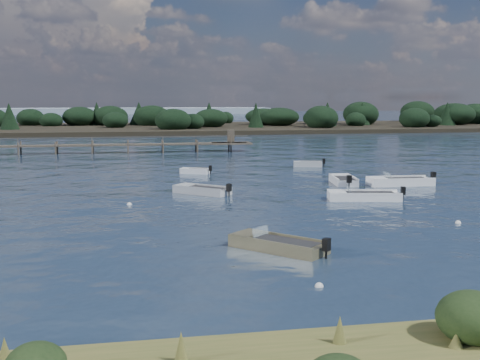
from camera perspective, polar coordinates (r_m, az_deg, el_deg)
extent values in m
plane|color=#182538|center=(88.17, -4.74, 3.39)|extent=(400.00, 400.00, 0.00)
cube|color=black|center=(18.88, 18.58, -13.73)|extent=(160.00, 0.60, 0.30)
cube|color=#A6AAAD|center=(42.91, -3.62, -1.17)|extent=(4.11, 3.88, 0.68)
cube|color=#A6AAAD|center=(43.75, -5.30, -0.49)|extent=(1.67, 1.70, 0.14)
cube|color=black|center=(42.68, -3.26, -0.78)|extent=(2.92, 2.78, 0.12)
cube|color=#A6AAAD|center=(42.27, -4.17, -0.77)|extent=(3.15, 2.80, 0.14)
cube|color=#A6AAAD|center=(43.44, -3.08, -0.52)|extent=(3.15, 2.80, 0.14)
cube|color=black|center=(41.60, -1.05, -0.72)|extent=(0.42, 0.43, 0.54)
cylinder|color=black|center=(41.68, -1.05, -1.36)|extent=(0.14, 0.14, 0.54)
cube|color=#A6AAAD|center=(59.89, 6.43, 1.36)|extent=(2.95, 1.74, 0.65)
cube|color=#A6AAAD|center=(59.80, 5.43, 1.72)|extent=(0.88, 1.13, 0.13)
cube|color=black|center=(59.87, 6.65, 1.64)|extent=(2.04, 1.31, 0.11)
cube|color=#A6AAAD|center=(59.35, 6.46, 1.66)|extent=(2.71, 0.77, 0.13)
cube|color=#A6AAAD|center=(60.34, 6.41, 1.77)|extent=(2.71, 0.77, 0.13)
cube|color=black|center=(59.94, 7.95, 1.80)|extent=(0.33, 0.37, 0.51)
cylinder|color=black|center=(59.99, 7.95, 1.38)|extent=(0.11, 0.11, 0.51)
cube|color=brown|center=(27.27, 3.64, -6.43)|extent=(4.23, 4.39, 0.68)
cube|color=brown|center=(28.11, 0.75, -5.15)|extent=(1.81, 1.79, 0.14)
cube|color=black|center=(27.00, 4.28, -5.88)|extent=(3.02, 3.12, 0.12)
cube|color=brown|center=(26.55, 2.74, -5.93)|extent=(3.10, 3.36, 0.14)
cube|color=brown|center=(27.80, 4.52, -5.32)|extent=(3.10, 3.36, 0.14)
cube|color=black|center=(25.92, 8.19, -6.08)|extent=(0.43, 0.42, 0.53)
cylinder|color=black|center=(26.04, 8.17, -7.07)|extent=(0.14, 0.14, 0.53)
cube|color=silver|center=(27.65, 1.95, -4.87)|extent=(0.98, 0.91, 0.41)
cube|color=white|center=(48.62, 14.95, -0.34)|extent=(5.03, 2.04, 0.77)
cube|color=white|center=(47.84, 12.89, 0.14)|extent=(1.25, 1.73, 0.15)
cube|color=black|center=(48.73, 15.39, 0.09)|extent=(3.43, 1.61, 0.13)
cube|color=white|center=(47.77, 15.38, 0.05)|extent=(4.98, 0.29, 0.15)
cube|color=white|center=(49.36, 14.56, 0.32)|extent=(4.98, 0.29, 0.15)
cube|color=black|center=(49.70, 17.86, 0.40)|extent=(0.32, 0.39, 0.61)
cylinder|color=black|center=(49.76, 17.83, -0.21)|extent=(0.11, 0.11, 0.61)
cube|color=silver|center=(48.10, 13.78, 0.47)|extent=(0.22, 1.36, 0.46)
cube|color=white|center=(54.24, -4.30, 0.70)|extent=(2.74, 2.00, 0.60)
cube|color=white|center=(54.51, -5.27, 1.09)|extent=(0.94, 1.09, 0.12)
cube|color=black|center=(54.14, -4.10, 0.99)|extent=(1.92, 1.47, 0.10)
cube|color=white|center=(53.76, -4.46, 1.01)|extent=(2.36, 1.17, 0.12)
cube|color=white|center=(54.63, -4.15, 1.12)|extent=(2.36, 1.17, 0.12)
cube|color=black|center=(53.73, -2.83, 1.13)|extent=(0.34, 0.36, 0.47)
cylinder|color=black|center=(53.78, -2.83, 0.70)|extent=(0.11, 0.11, 0.47)
cube|color=white|center=(41.14, 11.67, -1.71)|extent=(5.02, 2.75, 0.69)
cube|color=white|center=(40.80, 9.18, -1.15)|extent=(1.45, 1.81, 0.14)
cube|color=black|center=(41.16, 12.20, -1.26)|extent=(3.46, 2.08, 0.12)
cube|color=white|center=(40.27, 11.89, -1.33)|extent=(4.67, 1.12, 0.14)
cube|color=white|center=(41.89, 11.49, -0.97)|extent=(4.67, 1.12, 0.14)
cube|color=black|center=(41.59, 15.21, -0.99)|extent=(0.34, 0.39, 0.54)
cylinder|color=black|center=(41.66, 15.19, -1.63)|extent=(0.12, 0.12, 0.54)
cube|color=silver|center=(40.87, 10.25, -0.82)|extent=(0.42, 1.29, 0.41)
cube|color=white|center=(48.44, 9.76, -0.23)|extent=(2.12, 3.78, 0.73)
cube|color=white|center=(49.71, 9.44, 0.48)|extent=(1.58, 1.05, 0.15)
cube|color=black|center=(48.12, 9.85, 0.13)|extent=(1.63, 2.60, 0.12)
cube|color=white|center=(48.23, 8.89, 0.27)|extent=(0.61, 3.58, 0.15)
cube|color=white|center=(48.55, 10.65, 0.28)|extent=(0.61, 3.58, 0.15)
cube|color=black|center=(46.41, 10.32, 0.10)|extent=(0.39, 0.34, 0.57)
cylinder|color=black|center=(46.48, 10.30, -0.51)|extent=(0.12, 0.12, 0.57)
sphere|color=silver|center=(22.31, 7.51, -10.01)|extent=(0.32, 0.32, 0.32)
sphere|color=silver|center=(34.94, 19.97, -3.88)|extent=(0.32, 0.32, 0.32)
sphere|color=silver|center=(39.04, -10.44, -2.33)|extent=(0.32, 0.32, 0.32)
cube|color=#50473B|center=(76.76, -0.87, 3.50)|extent=(5.00, 3.20, 0.18)
cube|color=#50473B|center=(76.70, -0.87, 4.18)|extent=(0.80, 0.80, 1.60)
cylinder|color=#50473B|center=(76.01, -20.27, 2.52)|extent=(0.20, 0.20, 2.20)
cylinder|color=#50473B|center=(77.69, -20.06, 2.64)|extent=(0.20, 0.20, 2.20)
cylinder|color=#50473B|center=(75.40, -17.07, 2.62)|extent=(0.20, 0.20, 2.20)
cylinder|color=#50473B|center=(77.09, -16.93, 2.74)|extent=(0.20, 0.20, 2.20)
cylinder|color=#50473B|center=(75.02, -13.83, 2.72)|extent=(0.20, 0.20, 2.20)
cylinder|color=#50473B|center=(76.72, -13.76, 2.83)|extent=(0.20, 0.20, 2.20)
cylinder|color=#50473B|center=(74.89, -10.57, 2.80)|extent=(0.20, 0.20, 2.20)
cylinder|color=#50473B|center=(76.60, -10.57, 2.91)|extent=(0.20, 0.20, 2.20)
cylinder|color=#50473B|center=(75.00, -7.30, 2.88)|extent=(0.20, 0.20, 2.20)
cylinder|color=#50473B|center=(76.71, -7.38, 2.99)|extent=(0.20, 0.20, 2.20)
cylinder|color=#50473B|center=(75.36, -4.06, 2.95)|extent=(0.20, 0.20, 2.20)
cylinder|color=#50473B|center=(77.05, -4.20, 3.05)|extent=(0.20, 0.20, 2.20)
cylinder|color=#50473B|center=(75.95, -0.86, 3.00)|extent=(0.20, 0.20, 2.20)
cylinder|color=#50473B|center=(77.63, -1.07, 3.11)|extent=(0.20, 0.20, 2.20)
cube|color=black|center=(132.04, 4.38, 4.87)|extent=(190.00, 40.00, 1.60)
ellipsoid|color=black|center=(131.93, 4.39, 6.08)|extent=(180.50, 36.00, 4.40)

